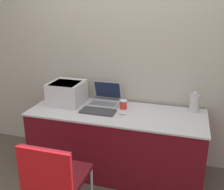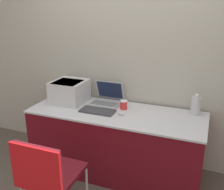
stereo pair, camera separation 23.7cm
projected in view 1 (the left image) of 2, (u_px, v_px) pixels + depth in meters
The scene contains 10 objects.
ground_plane at pixel (107, 188), 2.85m from camera, with size 14.00×14.00×0.00m, color brown.
wall_back at pixel (126, 57), 3.12m from camera, with size 8.00×0.05×2.60m.
table at pixel (116, 142), 3.04m from camera, with size 1.96×0.73×0.76m.
printer at pixel (67, 92), 3.13m from camera, with size 0.38×0.40×0.26m.
laptop_left at pixel (105, 99), 3.16m from camera, with size 0.35×0.34×0.25m.
external_keyboard at pixel (98, 111), 2.90m from camera, with size 0.39×0.18×0.02m.
coffee_cup at pixel (123, 104), 2.99m from camera, with size 0.09×0.09×0.10m.
mouse at pixel (122, 113), 2.83m from camera, with size 0.08×0.04×0.03m.
metal_pitcher at pixel (194, 103), 2.89m from camera, with size 0.10×0.10×0.24m.
chair at pixel (54, 175), 2.22m from camera, with size 0.47×0.50×0.83m.
Camera 1 is at (0.72, -2.25, 1.88)m, focal length 42.00 mm.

